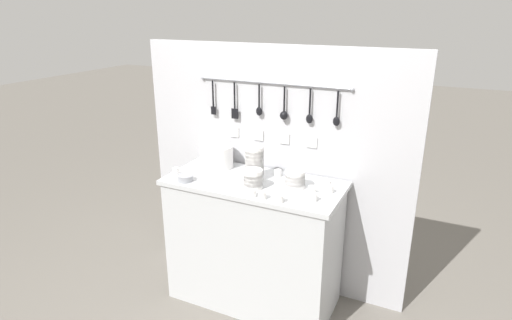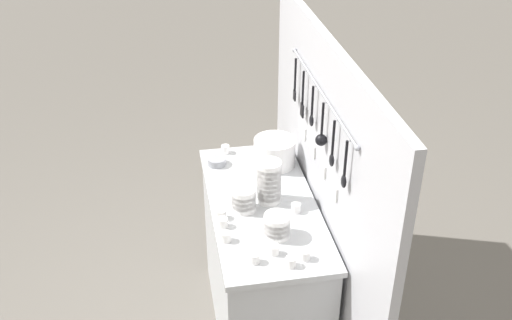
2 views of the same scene
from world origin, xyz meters
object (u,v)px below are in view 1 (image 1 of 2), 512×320
Objects in this scene: cup_beside_plates at (278,173)px; plate_stack at (217,156)px; steel_mixing_bowl at (185,178)px; cup_front_left at (312,190)px; cup_edge_near at (262,195)px; cup_front_right at (330,189)px; cup_by_caddy at (176,171)px; cup_mid_row at (328,184)px; cup_edge_far at (252,193)px; bowl_stack_back_corner at (253,179)px; bowl_stack_wide_centre at (295,179)px; cup_back_right at (280,199)px; bowl_stack_short_front at (254,163)px; cup_back_left at (313,197)px.

plate_stack is at bearing -178.08° from cup_beside_plates.
steel_mixing_bowl is 2.18× the size of cup_front_left.
cup_edge_near is 1.00× the size of cup_front_left.
cup_front_right is 0.40m from cup_beside_plates.
plate_stack is at bearing 80.70° from steel_mixing_bowl.
cup_front_left is at bearing -11.69° from plate_stack.
plate_stack is 0.31m from cup_by_caddy.
cup_beside_plates is at bearing 173.28° from cup_mid_row.
bowl_stack_back_corner is at bearing 113.28° from cup_edge_far.
steel_mixing_bowl is (-0.05, -0.31, -0.06)m from plate_stack.
bowl_stack_wide_centre is 2.61× the size of cup_back_right.
cup_edge_near and cup_beside_plates have the same top height.
cup_beside_plates is 1.00× the size of cup_mid_row.
steel_mixing_bowl is 2.18× the size of cup_mid_row.
cup_edge_near is 1.00× the size of cup_beside_plates.
cup_edge_near is at bearing -55.75° from bowl_stack_short_front.
cup_back_left is (-0.05, -0.15, 0.00)m from cup_front_right.
cup_back_right is at bearing -130.90° from cup_front_right.
plate_stack is 4.84× the size of cup_beside_plates.
cup_beside_plates is at bearing 98.67° from cup_edge_near.
cup_back_left is 1.00× the size of cup_back_right.
cup_edge_far is (-0.07, 0.00, 0.00)m from cup_edge_near.
steel_mixing_bowl is 2.18× the size of cup_edge_far.
bowl_stack_wide_centre reaches higher than cup_front_left.
plate_stack reaches higher than bowl_stack_back_corner.
cup_beside_plates and cup_edge_far have the same top height.
bowl_stack_short_front is 4.80× the size of cup_front_right.
bowl_stack_short_front is 4.80× the size of cup_back_left.
bowl_stack_wide_centre is 0.22m from cup_beside_plates.
bowl_stack_back_corner reaches higher than cup_front_right.
cup_by_caddy and cup_edge_far have the same top height.
cup_edge_near is at bearing -140.09° from cup_front_left.
cup_by_caddy is 0.96m from cup_back_left.
bowl_stack_short_front is 4.80× the size of cup_edge_near.
cup_mid_row is at bearing 18.54° from steel_mixing_bowl.
plate_stack is 0.46m from cup_beside_plates.
cup_beside_plates is 0.68m from cup_by_caddy.
plate_stack is 4.84× the size of cup_front_left.
cup_front_left and cup_by_caddy have the same top height.
cup_edge_near and cup_edge_far have the same top height.
steel_mixing_bowl is 0.92m from cup_front_right.
cup_front_left is (0.12, -0.04, -0.03)m from bowl_stack_wide_centre.
steel_mixing_bowl is at bearing -166.37° from cup_front_right.
cup_back_right is at bearing -42.08° from bowl_stack_short_front.
cup_beside_plates is 0.43m from cup_back_left.
cup_edge_far is 1.00× the size of cup_mid_row.
cup_front_left is (0.80, 0.16, 0.00)m from steel_mixing_bowl.
cup_mid_row is at bearing 26.02° from bowl_stack_wide_centre.
cup_edge_far and cup_back_right have the same top height.
cup_back_right is (0.79, -0.10, 0.00)m from cup_by_caddy.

